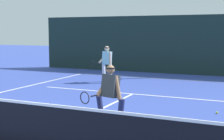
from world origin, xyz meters
The scene contains 8 objects.
court_line_baseline_far centered at (0.00, 10.80, 0.00)m, with size 9.41×0.10×0.01m, color white.
court_line_service centered at (0.00, 6.42, 0.00)m, with size 7.67×0.10×0.01m, color white.
court_line_centre centered at (0.00, 3.20, 0.00)m, with size 0.10×6.40×0.01m, color white.
tennis_net centered at (0.00, 0.00, 0.51)m, with size 10.32×0.09×1.11m.
player_near centered at (1.10, 2.00, 0.84)m, with size 1.00×0.85×1.54m.
player_far centered at (-2.10, 8.59, 0.92)m, with size 1.01×0.86×1.66m.
tennis_ball centered at (3.25, 4.59, 0.03)m, with size 0.07×0.07×0.07m, color #D1E033.
back_fence_windscreen centered at (0.00, 12.98, 1.60)m, with size 16.55×0.12×3.19m, color #1A2C2A.
Camera 1 is at (4.36, -5.06, 2.32)m, focal length 53.61 mm.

